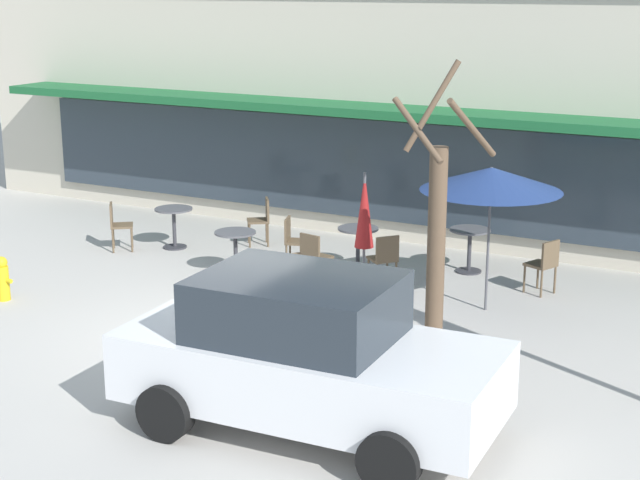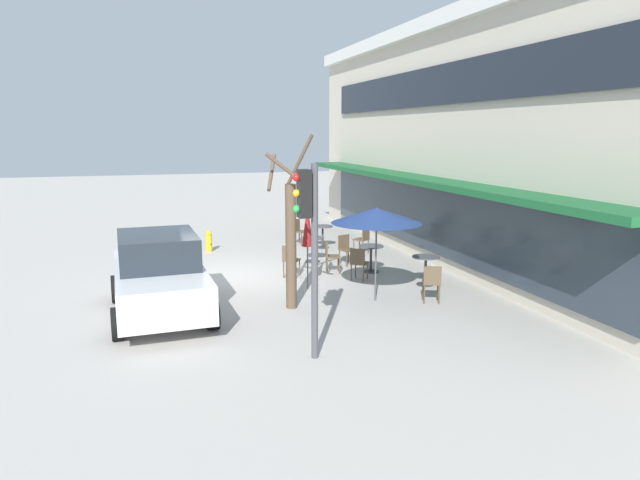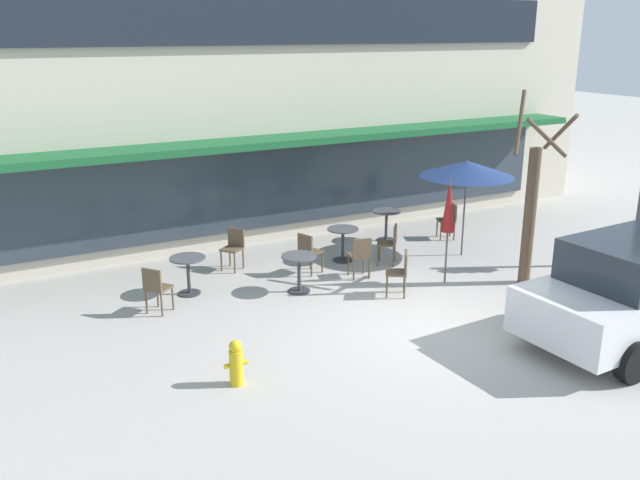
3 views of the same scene
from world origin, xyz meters
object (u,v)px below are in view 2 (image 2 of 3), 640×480
Objects in this scene: traffic_light_pole at (309,229)px; cafe_chair_3 at (363,238)px; cafe_table_mid_patio at (426,266)px; patio_umbrella_green_folded at (307,225)px; cafe_table_streetside at (323,233)px; cafe_table_by_tree at (313,245)px; cafe_chair_5 at (298,230)px; street_tree at (291,237)px; patio_umbrella_cream_folded at (377,216)px; cafe_chair_2 at (330,255)px; cafe_chair_6 at (346,247)px; cafe_chair_0 at (432,281)px; cafe_table_near_wall at (371,254)px; cafe_chair_1 at (291,259)px; cafe_chair_4 at (359,262)px; parked_sedan at (159,275)px; fire_hydrant at (209,241)px.

cafe_chair_3 is at bearing 152.62° from traffic_light_pole.
patio_umbrella_green_folded is at bearing -100.55° from cafe_table_mid_patio.
cafe_table_streetside is 2.17m from cafe_table_by_tree.
cafe_chair_5 reaches higher than cafe_table_by_tree.
cafe_chair_3 is 0.23× the size of street_tree.
patio_umbrella_cream_folded is 3.24m from cafe_chair_2.
patio_umbrella_green_folded is 3.07m from cafe_chair_6.
traffic_light_pole reaches higher than cafe_chair_6.
street_tree is at bearing -22.38° from cafe_table_by_tree.
cafe_chair_0 reaches higher than cafe_table_by_tree.
cafe_chair_6 is (-1.06, -0.37, 0.01)m from cafe_table_near_wall.
street_tree is at bearing -33.19° from cafe_chair_2.
cafe_chair_3 is at bearing 161.84° from patio_umbrella_cream_folded.
patio_umbrella_green_folded is 2.47× the size of cafe_chair_1.
cafe_chair_4 and cafe_chair_5 have the same top height.
patio_umbrella_cream_folded reaches higher than cafe_table_near_wall.
patio_umbrella_cream_folded is 2.47× the size of cafe_chair_1.
cafe_table_by_tree is at bearing -127.71° from cafe_chair_6.
street_tree reaches higher than traffic_light_pole.
traffic_light_pole is at bearing 35.97° from parked_sedan.
traffic_light_pole is at bearing 3.95° from fire_hydrant.
cafe_chair_0 is at bearing 37.99° from cafe_chair_1.
cafe_table_by_tree is 3.23m from patio_umbrella_green_folded.
fire_hydrant is at bearing 164.74° from parked_sedan.
cafe_chair_5 is 10.44m from traffic_light_pole.
parked_sedan is 4.34m from traffic_light_pole.
patio_umbrella_cream_folded is 1.98m from cafe_chair_0.
cafe_chair_6 is (3.42, 0.55, 0.00)m from cafe_chair_5.
street_tree is 3.04m from traffic_light_pole.
cafe_table_streetside is 3.81m from fire_hydrant.
cafe_table_by_tree is 0.85× the size of cafe_chair_1.
cafe_chair_2 reaches higher than fire_hydrant.
parked_sedan is at bearing -59.03° from cafe_chair_6.
cafe_chair_6 is at bearing 171.03° from patio_umbrella_cream_folded.
cafe_table_near_wall is 2.09m from cafe_table_by_tree.
cafe_chair_1 reaches higher than fire_hydrant.
traffic_light_pole is (7.22, -2.18, 1.78)m from cafe_table_by_tree.
cafe_chair_5 is (-5.29, -0.24, 0.00)m from cafe_chair_4.
cafe_chair_2 and cafe_chair_5 have the same top height.
cafe_chair_2 is at bearing 158.55° from traffic_light_pole.
fire_hydrant is (-5.34, -1.88, -1.27)m from patio_umbrella_green_folded.
cafe_table_near_wall is at bearing -176.06° from cafe_chair_0.
cafe_table_by_tree is at bearing -176.61° from patio_umbrella_cream_folded.
cafe_chair_1 is at bearing 123.10° from parked_sedan.
cafe_table_streetside is at bearing 161.30° from traffic_light_pole.
cafe_chair_2 is at bearing -2.82° from cafe_chair_5.
parked_sedan is at bearing -95.04° from patio_umbrella_cream_folded.
parked_sedan is at bearing -144.03° from traffic_light_pole.
cafe_chair_1 reaches higher than cafe_table_streetside.
patio_umbrella_cream_folded is 2.47× the size of cafe_chair_5.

